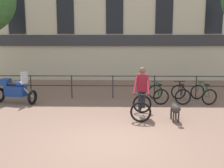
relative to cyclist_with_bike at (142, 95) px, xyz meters
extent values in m
plane|color=#7A5B4C|center=(-1.05, -2.35, -0.76)|extent=(60.00, 60.00, 0.00)
cylinder|color=#232326|center=(-4.80, 2.85, -0.24)|extent=(0.05, 0.05, 1.05)
cylinder|color=#232326|center=(-2.92, 2.85, -0.24)|extent=(0.05, 0.05, 1.05)
cylinder|color=#232326|center=(-1.05, 2.85, -0.24)|extent=(0.05, 0.05, 1.05)
cylinder|color=#232326|center=(0.83, 2.85, -0.24)|extent=(0.05, 0.05, 1.05)
cylinder|color=#232326|center=(2.70, 2.85, -0.24)|extent=(0.05, 0.05, 1.05)
cylinder|color=#232326|center=(-1.05, 2.85, 0.26)|extent=(15.00, 0.04, 0.04)
cylinder|color=#232326|center=(-1.05, 2.85, -0.19)|extent=(15.00, 0.04, 0.04)
cube|color=#333338|center=(-1.05, 8.29, 1.84)|extent=(17.10, 0.12, 0.70)
torus|color=black|center=(-0.09, -0.68, -0.42)|extent=(0.68, 0.16, 0.68)
torus|color=black|center=(0.05, 0.41, -0.42)|extent=(0.68, 0.16, 0.68)
cylinder|color=black|center=(-0.03, -0.26, -0.19)|extent=(0.10, 0.49, 0.60)
cylinder|color=black|center=(0.01, 0.07, -0.22)|extent=(0.07, 0.23, 0.52)
cylinder|color=black|center=(-0.02, -0.16, 0.07)|extent=(0.12, 0.66, 0.10)
cylinder|color=black|center=(0.03, 0.19, -0.45)|extent=(0.09, 0.44, 0.08)
cylinder|color=black|center=(0.04, 0.29, -0.19)|extent=(0.06, 0.27, 0.47)
cylinder|color=black|center=(-0.08, -0.58, -0.16)|extent=(0.06, 0.23, 0.54)
cylinder|color=black|center=(-0.06, -0.48, 0.10)|extent=(0.48, 0.10, 0.03)
cube|color=black|center=(0.02, 0.17, 0.06)|extent=(0.15, 0.25, 0.05)
cube|color=maroon|center=(0.02, 0.17, 0.39)|extent=(0.39, 0.27, 0.60)
sphere|color=brown|center=(0.02, 0.17, 0.83)|extent=(0.22, 0.22, 0.22)
cylinder|color=maroon|center=(-0.23, -0.13, 0.37)|extent=(0.24, 0.71, 0.60)
cylinder|color=maroon|center=(0.19, -0.19, 0.37)|extent=(0.11, 0.72, 0.60)
cylinder|color=black|center=(-0.06, 0.08, -0.25)|extent=(0.12, 0.31, 0.69)
cylinder|color=black|center=(0.08, 0.06, -0.19)|extent=(0.18, 0.32, 0.58)
ellipsoid|color=#332D28|center=(1.05, -0.48, -0.35)|extent=(0.26, 0.62, 0.29)
cylinder|color=#332D28|center=(1.04, -0.73, -0.33)|extent=(0.16, 0.16, 0.18)
sphere|color=#332D28|center=(1.04, -0.89, -0.27)|extent=(0.18, 0.18, 0.18)
cone|color=#332D28|center=(1.04, -0.97, -0.28)|extent=(0.10, 0.11, 0.10)
cylinder|color=#332D28|center=(1.05, -0.11, -0.29)|extent=(0.06, 0.20, 0.11)
cylinder|color=#332D28|center=(0.96, -0.68, -0.58)|extent=(0.06, 0.06, 0.36)
cylinder|color=#332D28|center=(1.13, -0.68, -0.58)|extent=(0.06, 0.06, 0.36)
cylinder|color=#332D28|center=(0.97, -0.29, -0.58)|extent=(0.06, 0.06, 0.36)
cylinder|color=#332D28|center=(1.13, -0.29, -0.58)|extent=(0.06, 0.06, 0.36)
torus|color=black|center=(-4.33, 1.59, -0.45)|extent=(0.27, 0.63, 0.62)
torus|color=black|center=(-5.85, 1.99, -0.45)|extent=(0.27, 0.63, 0.62)
cube|color=navy|center=(-5.09, 1.79, -0.23)|extent=(0.94, 0.61, 0.44)
ellipsoid|color=navy|center=(-4.90, 1.74, 0.07)|extent=(0.55, 0.43, 0.24)
cube|color=black|center=(-5.19, 1.82, 0.04)|extent=(0.62, 0.43, 0.10)
cylinder|color=#B2B2B7|center=(-4.52, 1.64, -0.27)|extent=(0.44, 0.17, 0.41)
cube|color=silver|center=(-4.65, 1.67, 0.34)|extent=(0.14, 0.43, 0.50)
cube|color=navy|center=(-5.53, 1.90, 0.13)|extent=(0.40, 0.43, 0.28)
torus|color=black|center=(0.86, 2.73, -0.43)|extent=(0.66, 0.11, 0.66)
torus|color=black|center=(0.95, 1.68, -0.43)|extent=(0.66, 0.11, 0.66)
cylinder|color=#194C2D|center=(0.90, 2.32, -0.20)|extent=(0.07, 0.47, 0.58)
cylinder|color=#194C2D|center=(0.92, 2.01, -0.24)|extent=(0.05, 0.22, 0.51)
cylinder|color=#194C2D|center=(0.90, 2.23, 0.05)|extent=(0.08, 0.63, 0.10)
cylinder|color=#194C2D|center=(0.93, 1.89, -0.46)|extent=(0.06, 0.42, 0.07)
cylinder|color=#194C2D|center=(0.94, 1.80, -0.21)|extent=(0.04, 0.25, 0.46)
cylinder|color=#194C2D|center=(0.87, 2.63, -0.18)|extent=(0.04, 0.21, 0.52)
cylinder|color=#194C2D|center=(0.88, 2.54, 0.08)|extent=(0.48, 0.07, 0.03)
cube|color=black|center=(0.93, 1.91, 0.03)|extent=(0.14, 0.25, 0.05)
torus|color=black|center=(1.89, 2.73, -0.43)|extent=(0.66, 0.10, 0.66)
torus|color=black|center=(1.84, 1.68, -0.43)|extent=(0.66, 0.10, 0.66)
cylinder|color=black|center=(1.87, 2.32, -0.20)|extent=(0.06, 0.47, 0.58)
cylinder|color=black|center=(1.85, 2.01, -0.24)|extent=(0.04, 0.22, 0.51)
cylinder|color=black|center=(1.86, 2.23, 0.05)|extent=(0.07, 0.63, 0.10)
cylinder|color=black|center=(1.85, 1.89, -0.46)|extent=(0.05, 0.42, 0.07)
cylinder|color=black|center=(1.84, 1.80, -0.21)|extent=(0.04, 0.25, 0.46)
cylinder|color=black|center=(1.89, 2.63, -0.18)|extent=(0.04, 0.21, 0.52)
cylinder|color=black|center=(1.88, 2.54, 0.08)|extent=(0.48, 0.05, 0.03)
cube|color=black|center=(1.85, 1.91, 0.03)|extent=(0.13, 0.25, 0.05)
torus|color=black|center=(2.74, 2.72, -0.43)|extent=(0.66, 0.17, 0.66)
torus|color=black|center=(2.91, 1.69, -0.43)|extent=(0.66, 0.17, 0.66)
cylinder|color=#194C2D|center=(2.80, 2.32, -0.20)|extent=(0.11, 0.46, 0.58)
cylinder|color=#194C2D|center=(2.86, 2.01, -0.24)|extent=(0.07, 0.22, 0.51)
cylinder|color=#194C2D|center=(2.82, 2.23, 0.05)|extent=(0.14, 0.63, 0.10)
cylinder|color=#194C2D|center=(2.88, 1.89, -0.46)|extent=(0.10, 0.42, 0.07)
cylinder|color=#194C2D|center=(2.89, 1.80, -0.21)|extent=(0.06, 0.25, 0.46)
cylinder|color=#194C2D|center=(2.75, 2.63, -0.18)|extent=(0.06, 0.21, 0.52)
cylinder|color=#194C2D|center=(2.77, 2.54, 0.08)|extent=(0.48, 0.11, 0.03)
cube|color=black|center=(2.87, 1.92, 0.03)|extent=(0.16, 0.26, 0.05)
camera|label=1|loc=(-0.83, -8.83, 1.85)|focal=42.00mm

